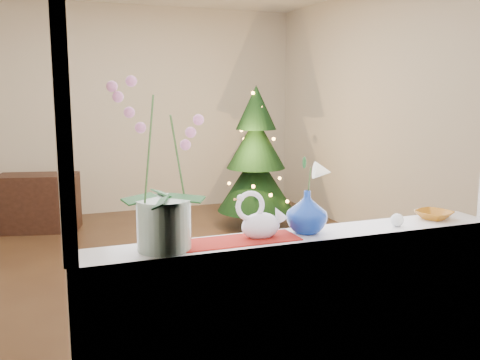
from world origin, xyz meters
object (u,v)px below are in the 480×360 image
object	(u,v)px
xmas_tree	(256,157)
swan	(261,216)
blue_vase	(307,209)
side_table	(39,203)
paperweight	(397,220)
orchid_pot	(163,165)
amber_dish	(434,215)

from	to	relation	value
xmas_tree	swan	bearing A→B (deg)	-112.20
blue_vase	side_table	distance (m)	4.42
blue_vase	xmas_tree	bearing A→B (deg)	71.38
swan	paperweight	world-z (taller)	swan
xmas_tree	orchid_pot	bearing A→B (deg)	-118.38
paperweight	xmas_tree	xyz separation A→B (m)	(0.68, 3.55, -0.12)
blue_vase	xmas_tree	world-z (taller)	xmas_tree
orchid_pot	blue_vase	size ratio (longest dim) A/B	3.12
amber_dish	xmas_tree	size ratio (longest dim) A/B	0.10
paperweight	side_table	distance (m)	4.63
swan	side_table	bearing A→B (deg)	112.23
orchid_pot	amber_dish	world-z (taller)	orchid_pot
xmas_tree	side_table	bearing A→B (deg)	164.24
orchid_pot	side_table	size ratio (longest dim) A/B	0.86
orchid_pot	swan	size ratio (longest dim) A/B	2.92
orchid_pot	swan	xyz separation A→B (m)	(0.47, 0.01, -0.27)
orchid_pot	blue_vase	xyz separation A→B (m)	(0.72, 0.03, -0.26)
xmas_tree	paperweight	bearing A→B (deg)	-100.83
amber_dish	xmas_tree	distance (m)	3.51
paperweight	orchid_pot	bearing A→B (deg)	178.42
blue_vase	amber_dish	bearing A→B (deg)	-0.01
orchid_pot	xmas_tree	xyz separation A→B (m)	(1.90, 3.52, -0.46)
blue_vase	side_table	xyz separation A→B (m)	(-1.25, 4.18, -0.71)
side_table	paperweight	bearing A→B (deg)	-53.98
blue_vase	amber_dish	xyz separation A→B (m)	(0.79, -0.00, -0.10)
xmas_tree	side_table	distance (m)	2.57
orchid_pot	amber_dish	distance (m)	1.55
orchid_pot	amber_dish	xyz separation A→B (m)	(1.51, 0.03, -0.36)
swan	side_table	world-z (taller)	swan
swan	xmas_tree	world-z (taller)	xmas_tree
amber_dish	orchid_pot	bearing A→B (deg)	-178.99
amber_dish	xmas_tree	bearing A→B (deg)	83.64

